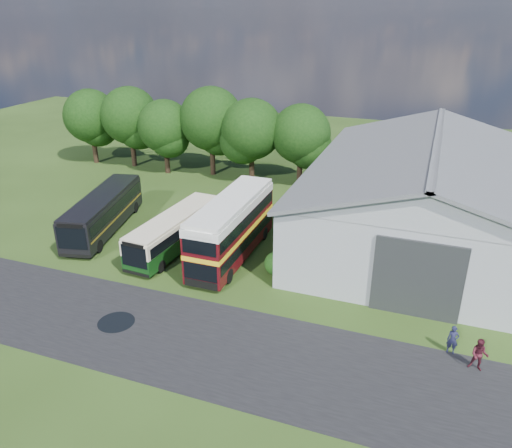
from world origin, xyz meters
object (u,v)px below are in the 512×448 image
at_px(storage_shed, 431,188).
at_px(bus_dark_single, 103,212).
at_px(visitor_a, 453,340).
at_px(bus_maroon_double, 232,229).
at_px(visitor_b, 479,355).
at_px(bus_green_single, 175,231).

relative_size(storage_shed, bus_dark_single, 2.14).
xyz_separation_m(storage_shed, visitor_a, (2.26, -15.01, -3.34)).
relative_size(bus_maroon_double, visitor_b, 5.90).
xyz_separation_m(bus_maroon_double, bus_dark_single, (-11.88, 0.75, -0.66)).
xyz_separation_m(storage_shed, bus_dark_single, (-25.14, -8.01, -2.51)).
bearing_deg(bus_maroon_double, storage_shed, 33.18).
distance_m(bus_dark_single, visitor_a, 28.30).
relative_size(visitor_a, visitor_b, 0.90).
bearing_deg(bus_dark_single, visitor_a, -27.38).
height_order(storage_shed, bus_dark_single, storage_shed).
bearing_deg(storage_shed, visitor_a, -81.44).
bearing_deg(bus_dark_single, storage_shed, 4.63).
xyz_separation_m(storage_shed, bus_green_single, (-17.90, -9.02, -2.67)).
height_order(storage_shed, visitor_a, storage_shed).
distance_m(bus_green_single, bus_maroon_double, 4.72).
bearing_deg(bus_green_single, storage_shed, 30.58).
bearing_deg(bus_green_single, visitor_a, -12.71).
xyz_separation_m(visitor_a, visitor_b, (1.28, -1.00, 0.09)).
xyz_separation_m(storage_shed, visitor_b, (3.54, -16.02, -3.25)).
relative_size(bus_dark_single, visitor_a, 7.00).
distance_m(storage_shed, bus_dark_single, 26.51).
distance_m(bus_dark_single, visitor_b, 29.79).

